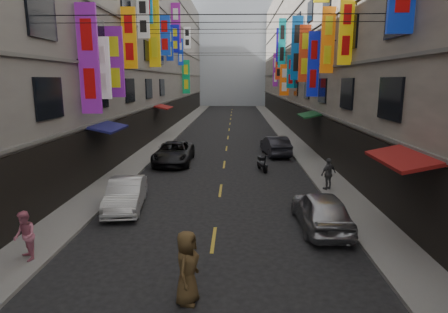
# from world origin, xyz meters

# --- Properties ---
(sidewalk_left) EXTENTS (2.00, 90.00, 0.12)m
(sidewalk_left) POSITION_xyz_m (-6.00, 42.00, 0.06)
(sidewalk_left) COLOR slate
(sidewalk_left) RESTS_ON ground
(sidewalk_right) EXTENTS (2.00, 90.00, 0.12)m
(sidewalk_right) POSITION_xyz_m (6.00, 42.00, 0.06)
(sidewalk_right) COLOR slate
(sidewalk_right) RESTS_ON ground
(building_row_left) EXTENTS (10.14, 90.00, 19.00)m
(building_row_left) POSITION_xyz_m (-11.99, 42.00, 9.49)
(building_row_left) COLOR gray
(building_row_left) RESTS_ON ground
(building_row_right) EXTENTS (10.14, 90.00, 19.00)m
(building_row_right) POSITION_xyz_m (11.99, 42.00, 9.49)
(building_row_right) COLOR #9E9384
(building_row_right) RESTS_ON ground
(haze_block) EXTENTS (18.00, 8.00, 22.00)m
(haze_block) POSITION_xyz_m (0.00, 92.00, 11.00)
(haze_block) COLOR silver
(haze_block) RESTS_ON ground
(shop_signage) EXTENTS (14.00, 55.00, 11.79)m
(shop_signage) POSITION_xyz_m (0.06, 34.83, 9.14)
(shop_signage) COLOR blue
(shop_signage) RESTS_ON ground
(street_awnings) EXTENTS (13.99, 35.20, 0.41)m
(street_awnings) POSITION_xyz_m (-1.26, 26.00, 3.00)
(street_awnings) COLOR #134719
(street_awnings) RESTS_ON ground
(overhead_cables) EXTENTS (14.00, 38.04, 1.24)m
(overhead_cables) POSITION_xyz_m (0.00, 30.00, 8.80)
(overhead_cables) COLOR black
(overhead_cables) RESTS_ON ground
(lane_markings) EXTENTS (0.12, 80.20, 0.01)m
(lane_markings) POSITION_xyz_m (0.00, 39.00, 0.00)
(lane_markings) COLOR gold
(lane_markings) RESTS_ON ground
(scooter_far_right) EXTENTS (0.66, 1.78, 1.14)m
(scooter_far_right) POSITION_xyz_m (2.41, 28.34, 0.44)
(scooter_far_right) COLOR black
(scooter_far_right) RESTS_ON ground
(car_left_mid) EXTENTS (1.93, 4.21, 1.34)m
(car_left_mid) POSITION_xyz_m (-4.00, 21.08, 0.67)
(car_left_mid) COLOR silver
(car_left_mid) RESTS_ON ground
(car_left_far) EXTENTS (2.48, 5.24, 1.45)m
(car_left_far) POSITION_xyz_m (-3.40, 30.24, 0.72)
(car_left_far) COLOR black
(car_left_far) RESTS_ON ground
(car_right_mid) EXTENTS (1.80, 4.27, 1.44)m
(car_right_mid) POSITION_xyz_m (4.00, 19.19, 0.72)
(car_right_mid) COLOR #A3A3A8
(car_right_mid) RESTS_ON ground
(car_right_far) EXTENTS (2.06, 4.55, 1.45)m
(car_right_far) POSITION_xyz_m (3.73, 33.34, 0.72)
(car_right_far) COLOR #26262D
(car_right_far) RESTS_ON ground
(pedestrian_lfar) EXTENTS (0.88, 0.91, 1.55)m
(pedestrian_lfar) POSITION_xyz_m (-5.62, 16.07, 0.89)
(pedestrian_lfar) COLOR pink
(pedestrian_lfar) RESTS_ON sidewalk_left
(pedestrian_rfar) EXTENTS (1.09, 0.96, 1.61)m
(pedestrian_rfar) POSITION_xyz_m (5.43, 23.99, 0.93)
(pedestrian_rfar) COLOR #515053
(pedestrian_rfar) RESTS_ON sidewalk_right
(pedestrian_crossing) EXTENTS (0.81, 1.04, 1.90)m
(pedestrian_crossing) POSITION_xyz_m (-0.43, 14.18, 0.95)
(pedestrian_crossing) COLOR brown
(pedestrian_crossing) RESTS_ON ground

